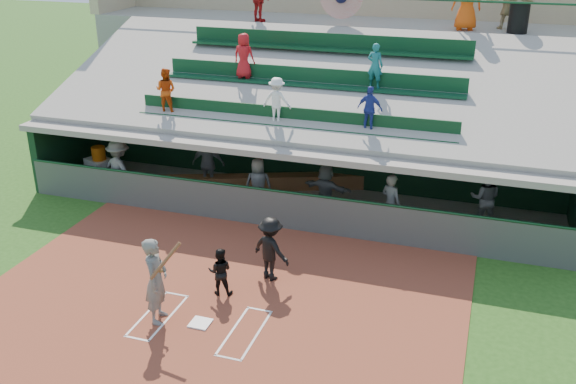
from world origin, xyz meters
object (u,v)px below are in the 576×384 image
(batter_at_plate, at_px, (156,280))
(catcher, at_px, (220,271))
(trash_bin, at_px, (519,18))
(white_table, at_px, (100,169))
(home_plate, at_px, (200,323))
(water_cooler, at_px, (99,153))

(batter_at_plate, height_order, catcher, batter_at_plate)
(trash_bin, bearing_deg, batter_at_plate, -118.58)
(catcher, bearing_deg, trash_bin, -132.63)
(batter_at_plate, distance_m, white_table, 8.86)
(batter_at_plate, distance_m, catcher, 1.67)
(batter_at_plate, bearing_deg, white_table, 131.24)
(home_plate, relative_size, trash_bin, 0.44)
(home_plate, relative_size, batter_at_plate, 0.22)
(water_cooler, bearing_deg, batter_at_plate, -48.91)
(home_plate, distance_m, white_table, 9.39)
(white_table, bearing_deg, batter_at_plate, -24.80)
(home_plate, distance_m, trash_bin, 14.58)
(water_cooler, distance_m, trash_bin, 14.44)
(home_plate, height_order, water_cooler, water_cooler)
(home_plate, xyz_separation_m, catcher, (-0.07, 1.27, 0.56))
(white_table, bearing_deg, home_plate, -20.12)
(white_table, relative_size, water_cooler, 1.88)
(water_cooler, height_order, trash_bin, trash_bin)
(batter_at_plate, xyz_separation_m, catcher, (0.84, 1.39, -0.40))
(home_plate, distance_m, batter_at_plate, 1.33)
(white_table, xyz_separation_m, trash_bin, (12.62, 5.82, 4.68))
(home_plate, bearing_deg, water_cooler, 135.82)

